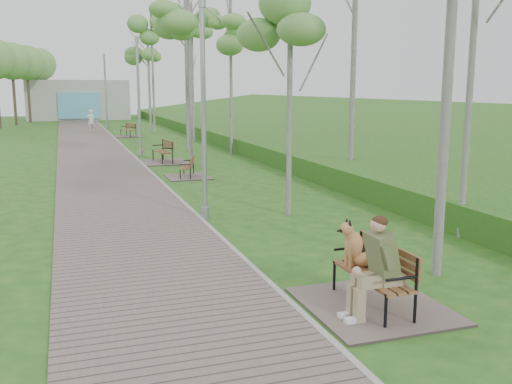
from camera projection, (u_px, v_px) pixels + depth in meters
ground at (227, 244)px, 12.11m from camera, size 120.00×120.00×0.00m
walkway at (91, 147)px, 31.59m from camera, size 3.50×67.00×0.04m
kerb at (123, 146)px, 32.14m from camera, size 0.10×67.00×0.05m
embankment at (327, 142)px, 34.53m from camera, size 14.00×70.00×1.60m
building_north at (78, 100)px, 58.76m from camera, size 10.00×5.20×4.00m
bench_main at (370, 278)px, 8.49m from camera, size 2.01×2.24×1.75m
bench_second at (187, 173)px, 21.07m from camera, size 1.57×1.75×0.96m
bench_third at (163, 158)px, 25.16m from camera, size 1.99×2.22×1.22m
bench_far at (128, 134)px, 38.46m from camera, size 1.79×1.99×1.10m
lamp_post_near at (204, 119)px, 14.00m from camera, size 0.21×0.21×5.42m
lamp_post_second at (139, 101)px, 27.05m from camera, size 0.22×0.22×5.62m
lamp_post_third at (106, 94)px, 45.05m from camera, size 0.23×0.23×5.87m
pedestrian_near at (91, 120)px, 43.04m from camera, size 0.68×0.54×1.63m
birch_near_a at (290, 13)px, 13.98m from camera, size 2.29×2.29×6.48m
birch_mid_a at (188, 3)px, 22.49m from camera, size 2.36×2.36×8.34m
birch_mid_b at (231, 18)px, 27.31m from camera, size 2.33×2.33×8.32m
birch_far_a at (192, 29)px, 34.01m from camera, size 2.29×2.29×8.52m
birch_far_b at (151, 30)px, 39.75m from camera, size 2.37×2.37×9.24m
birch_far_c at (148, 47)px, 43.86m from camera, size 2.40×2.40×8.07m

